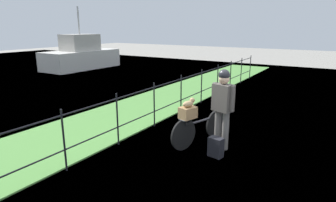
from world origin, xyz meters
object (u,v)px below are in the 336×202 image
at_px(terrier_dog, 189,103).
at_px(moored_boat_mid, 81,56).
at_px(wooden_crate, 188,113).
at_px(cyclist_person, 223,102).
at_px(backpack_on_paving, 216,147).
at_px(bicycle_main, 200,128).

bearing_deg(terrier_dog, moored_boat_mid, 57.71).
distance_m(wooden_crate, moored_boat_mid, 13.31).
height_order(wooden_crate, cyclist_person, cyclist_person).
height_order(wooden_crate, terrier_dog, terrier_dog).
bearing_deg(backpack_on_paving, cyclist_person, -69.38).
relative_size(backpack_on_paving, moored_boat_mid, 0.09).
bearing_deg(bicycle_main, cyclist_person, -86.54).
height_order(bicycle_main, wooden_crate, wooden_crate).
relative_size(bicycle_main, backpack_on_paving, 4.16).
height_order(wooden_crate, backpack_on_paving, wooden_crate).
relative_size(terrier_dog, moored_boat_mid, 0.07).
bearing_deg(backpack_on_paving, bicycle_main, -26.77).
bearing_deg(terrier_dog, backpack_on_paving, -97.31).
bearing_deg(wooden_crate, moored_boat_mid, 57.61).
relative_size(cyclist_person, backpack_on_paving, 4.21).
bearing_deg(cyclist_person, bicycle_main, 93.46).
bearing_deg(cyclist_person, wooden_crate, 124.09).
distance_m(wooden_crate, backpack_on_paving, 0.89).
relative_size(bicycle_main, moored_boat_mid, 0.35).
bearing_deg(moored_boat_mid, cyclist_person, -119.62).
distance_m(bicycle_main, wooden_crate, 0.58).
distance_m(terrier_dog, moored_boat_mid, 13.30).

